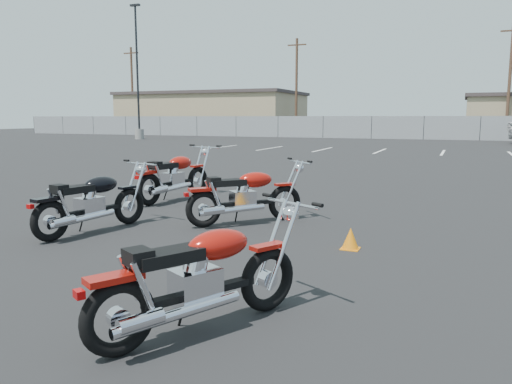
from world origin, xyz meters
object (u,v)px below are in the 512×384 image
at_px(motorcycle_rear_red, 200,277).
at_px(motorcycle_third_red, 245,195).
at_px(motorcycle_second_black, 92,202).
at_px(motorcycle_front_red, 175,176).

bearing_deg(motorcycle_rear_red, motorcycle_third_red, 108.80).
xyz_separation_m(motorcycle_third_red, motorcycle_rear_red, (1.33, -3.89, -0.01)).
distance_m(motorcycle_second_black, motorcycle_third_red, 2.35).
height_order(motorcycle_front_red, motorcycle_third_red, motorcycle_front_red).
distance_m(motorcycle_front_red, motorcycle_rear_red, 6.53).
height_order(motorcycle_front_red, motorcycle_rear_red, motorcycle_front_red).
relative_size(motorcycle_front_red, motorcycle_rear_red, 1.16).
bearing_deg(motorcycle_front_red, motorcycle_rear_red, -56.55).
distance_m(motorcycle_third_red, motorcycle_rear_red, 4.11).
height_order(motorcycle_third_red, motorcycle_rear_red, motorcycle_third_red).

